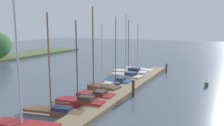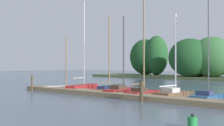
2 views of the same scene
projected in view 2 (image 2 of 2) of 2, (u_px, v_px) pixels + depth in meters
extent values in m
cube|color=#847051|center=(148.00, 97.00, 21.35)|extent=(26.80, 1.80, 0.35)
ellipsoid|color=#1E4C23|center=(145.00, 57.00, 58.30)|extent=(6.38, 4.58, 6.69)
ellipsoid|color=#235628|center=(198.00, 58.00, 49.10)|extent=(5.35, 4.33, 5.89)
ellipsoid|color=#1E4C23|center=(190.00, 58.00, 48.55)|extent=(6.87, 5.95, 6.05)
ellipsoid|color=#235628|center=(156.00, 55.00, 56.42)|extent=(4.30, 3.92, 7.18)
ellipsoid|color=#386B38|center=(212.00, 57.00, 47.56)|extent=(6.82, 5.96, 6.24)
cube|color=white|center=(64.00, 88.00, 29.75)|extent=(1.96, 3.88, 0.36)
cube|color=white|center=(79.00, 87.00, 30.71)|extent=(0.81, 1.05, 0.31)
cylinder|color=#7F6647|center=(66.00, 61.00, 29.91)|extent=(0.12, 0.12, 4.87)
cube|color=maroon|center=(82.00, 88.00, 28.42)|extent=(1.80, 3.95, 0.57)
cube|color=maroon|center=(93.00, 87.00, 29.92)|extent=(0.75, 1.05, 0.49)
cylinder|color=#B7B7BC|center=(84.00, 43.00, 28.67)|extent=(0.11, 0.11, 7.76)
cylinder|color=#B7B7BC|center=(79.00, 78.00, 27.96)|extent=(0.46, 1.80, 0.09)
cube|color=brown|center=(107.00, 90.00, 26.78)|extent=(1.80, 4.22, 0.36)
cube|color=brown|center=(118.00, 89.00, 28.38)|extent=(0.75, 1.12, 0.31)
cube|color=#1E2847|center=(104.00, 87.00, 26.34)|extent=(0.99, 1.36, 0.24)
cylinder|color=#7F6647|center=(109.00, 51.00, 27.05)|extent=(0.12, 0.12, 6.46)
cylinder|color=#7F6647|center=(105.00, 83.00, 26.47)|extent=(0.37, 1.48, 0.08)
cube|color=maroon|center=(122.00, 92.00, 24.87)|extent=(1.41, 3.72, 0.50)
cube|color=maroon|center=(132.00, 90.00, 26.19)|extent=(0.67, 0.96, 0.42)
cube|color=#3D3328|center=(118.00, 87.00, 24.50)|extent=(0.90, 1.16, 0.32)
cylinder|color=#4C4C51|center=(123.00, 52.00, 25.09)|extent=(0.10, 0.10, 5.87)
cylinder|color=#4C4C51|center=(119.00, 83.00, 24.55)|extent=(0.21, 1.48, 0.07)
cube|color=maroon|center=(142.00, 94.00, 23.40)|extent=(1.42, 3.13, 0.43)
cube|color=maroon|center=(152.00, 93.00, 24.48)|extent=(0.74, 0.80, 0.37)
cube|color=#3D3328|center=(139.00, 89.00, 23.10)|extent=(1.01, 0.96, 0.28)
cylinder|color=#7F6647|center=(144.00, 45.00, 23.58)|extent=(0.12, 0.12, 7.05)
cylinder|color=#7F6647|center=(138.00, 84.00, 22.92)|extent=(0.16, 1.90, 0.08)
cube|color=brown|center=(174.00, 95.00, 22.19)|extent=(1.61, 3.17, 0.49)
cube|color=brown|center=(185.00, 94.00, 23.11)|extent=(0.79, 0.83, 0.41)
cube|color=beige|center=(171.00, 90.00, 21.93)|extent=(1.07, 1.01, 0.32)
cylinder|color=silver|center=(176.00, 53.00, 22.34)|extent=(0.12, 0.12, 5.64)
cylinder|color=silver|center=(168.00, 86.00, 21.74)|extent=(0.29, 1.97, 0.09)
cube|color=#285684|center=(207.00, 98.00, 20.34)|extent=(1.26, 2.73, 0.46)
cube|color=#285684|center=(215.00, 97.00, 21.26)|extent=(0.69, 0.68, 0.40)
cube|color=#2D3856|center=(205.00, 93.00, 20.08)|extent=(0.94, 0.82, 0.30)
cylinder|color=#4C4C51|center=(208.00, 46.00, 20.49)|extent=(0.08, 0.08, 6.46)
cylinder|color=#4C3D28|center=(32.00, 83.00, 28.59)|extent=(0.17, 0.17, 1.36)
cylinder|color=black|center=(32.00, 76.00, 28.59)|extent=(0.20, 0.20, 0.04)
cylinder|color=#3D3323|center=(141.00, 91.00, 20.27)|extent=(0.24, 0.24, 1.39)
cylinder|color=black|center=(141.00, 80.00, 20.27)|extent=(0.28, 0.28, 0.04)
cylinder|color=#23843D|center=(192.00, 123.00, 12.01)|extent=(0.38, 0.38, 0.46)
sphere|color=black|center=(192.00, 115.00, 12.01)|extent=(0.13, 0.13, 0.13)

